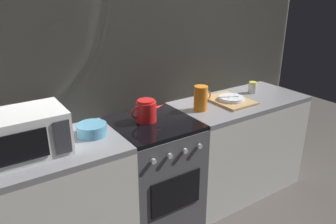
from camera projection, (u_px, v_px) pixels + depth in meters
name	position (u px, v px, depth m)	size (l,w,h in m)	color
ground_plane	(155.00, 220.00, 2.77)	(8.00, 8.00, 0.00)	#47423D
back_wall	(131.00, 73.00, 2.58)	(3.60, 0.05, 2.40)	#B2AD9E
counter_left	(36.00, 216.00, 2.14)	(1.20, 0.60, 0.90)	silver
stove_unit	(154.00, 174.00, 2.61)	(0.60, 0.63, 0.90)	#4C4C51
counter_right	(237.00, 145.00, 3.07)	(1.20, 0.60, 0.90)	silver
microwave	(26.00, 134.00, 1.94)	(0.46, 0.35, 0.27)	white
kettle	(146.00, 111.00, 2.43)	(0.28, 0.15, 0.17)	red
mixing_bowl	(92.00, 130.00, 2.22)	(0.20, 0.20, 0.08)	teal
pitcher	(201.00, 98.00, 2.63)	(0.16, 0.11, 0.20)	orange
dish_pile	(230.00, 100.00, 2.85)	(0.30, 0.40, 0.06)	tan
spice_jar	(252.00, 87.00, 3.07)	(0.08, 0.08, 0.10)	silver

